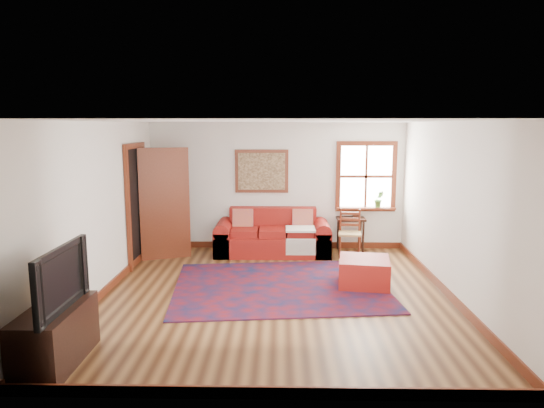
{
  "coord_description": "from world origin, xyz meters",
  "views": [
    {
      "loc": [
        0.08,
        -6.77,
        2.45
      ],
      "look_at": [
        -0.06,
        0.6,
        1.24
      ],
      "focal_mm": 32.0,
      "sensor_mm": 36.0,
      "label": 1
    }
  ],
  "objects_px": {
    "side_table": "(351,224)",
    "media_cabinet": "(55,336)",
    "ladder_back_chair": "(350,231)",
    "red_ottoman": "(364,272)",
    "red_leather_sofa": "(273,239)"
  },
  "relations": [
    {
      "from": "side_table",
      "to": "media_cabinet",
      "type": "xyz_separation_m",
      "value": [
        -3.69,
        -4.64,
        -0.24
      ]
    },
    {
      "from": "side_table",
      "to": "ladder_back_chair",
      "type": "bearing_deg",
      "value": -100.17
    },
    {
      "from": "red_ottoman",
      "to": "media_cabinet",
      "type": "height_order",
      "value": "media_cabinet"
    },
    {
      "from": "red_leather_sofa",
      "to": "ladder_back_chair",
      "type": "xyz_separation_m",
      "value": [
        1.45,
        -0.18,
        0.19
      ]
    },
    {
      "from": "ladder_back_chair",
      "to": "red_leather_sofa",
      "type": "bearing_deg",
      "value": 173.05
    },
    {
      "from": "ladder_back_chair",
      "to": "media_cabinet",
      "type": "xyz_separation_m",
      "value": [
        -3.62,
        -4.26,
        -0.18
      ]
    },
    {
      "from": "red_ottoman",
      "to": "side_table",
      "type": "bearing_deg",
      "value": 96.16
    },
    {
      "from": "red_leather_sofa",
      "to": "red_ottoman",
      "type": "relative_size",
      "value": 2.91
    },
    {
      "from": "ladder_back_chair",
      "to": "red_ottoman",
      "type": "bearing_deg",
      "value": -90.51
    },
    {
      "from": "red_leather_sofa",
      "to": "ladder_back_chair",
      "type": "distance_m",
      "value": 1.47
    },
    {
      "from": "red_leather_sofa",
      "to": "red_ottoman",
      "type": "distance_m",
      "value": 2.38
    },
    {
      "from": "side_table",
      "to": "red_leather_sofa",
      "type": "bearing_deg",
      "value": -172.29
    },
    {
      "from": "ladder_back_chair",
      "to": "media_cabinet",
      "type": "bearing_deg",
      "value": -130.33
    },
    {
      "from": "red_leather_sofa",
      "to": "media_cabinet",
      "type": "relative_size",
      "value": 1.99
    },
    {
      "from": "red_ottoman",
      "to": "media_cabinet",
      "type": "xyz_separation_m",
      "value": [
        -3.6,
        -2.54,
        0.09
      ]
    }
  ]
}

